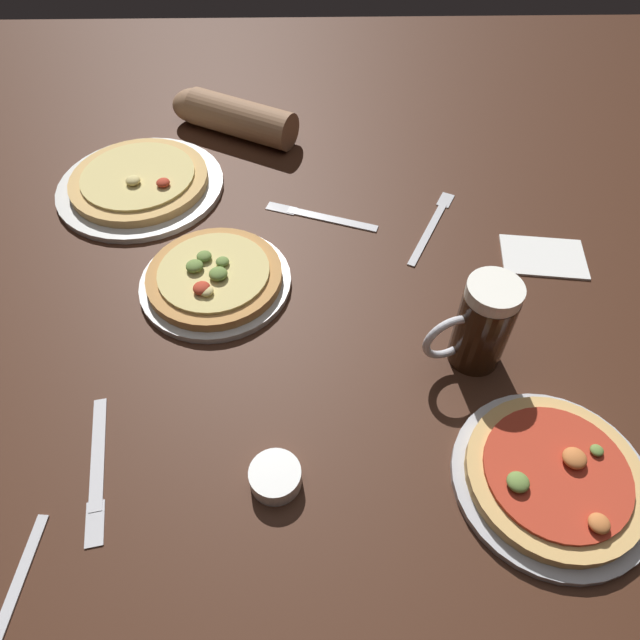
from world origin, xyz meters
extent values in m
cube|color=#3D2114|center=(0.00, 0.00, -0.01)|extent=(2.40, 2.40, 0.03)
cylinder|color=#B2B2B7|center=(0.30, -0.27, 0.01)|extent=(0.26, 0.26, 0.01)
cylinder|color=tan|center=(0.30, -0.27, 0.02)|extent=(0.23, 0.23, 0.02)
cylinder|color=#B73823|center=(0.30, -0.27, 0.03)|extent=(0.19, 0.19, 0.01)
ellipsoid|color=olive|center=(0.36, -0.25, 0.04)|extent=(0.02, 0.02, 0.01)
ellipsoid|color=#C67038|center=(0.33, -0.34, 0.04)|extent=(0.03, 0.03, 0.01)
ellipsoid|color=olive|center=(0.24, -0.29, 0.04)|extent=(0.03, 0.03, 0.01)
ellipsoid|color=#C67038|center=(0.33, -0.26, 0.04)|extent=(0.03, 0.03, 0.02)
cylinder|color=silver|center=(-0.36, 0.38, 0.01)|extent=(0.34, 0.34, 0.01)
cylinder|color=tan|center=(-0.36, 0.38, 0.02)|extent=(0.28, 0.28, 0.02)
cylinder|color=#DBC67A|center=(-0.36, 0.38, 0.03)|extent=(0.23, 0.23, 0.01)
ellipsoid|color=#B73823|center=(-0.30, 0.34, 0.04)|extent=(0.03, 0.03, 0.01)
ellipsoid|color=#DBC67A|center=(-0.36, 0.35, 0.04)|extent=(0.03, 0.03, 0.01)
ellipsoid|color=#C67038|center=(-0.36, 0.35, 0.04)|extent=(0.02, 0.02, 0.01)
cylinder|color=silver|center=(-0.18, 0.10, 0.01)|extent=(0.26, 0.26, 0.01)
cylinder|color=tan|center=(-0.18, 0.10, 0.02)|extent=(0.23, 0.23, 0.02)
cylinder|color=#DBC67A|center=(-0.18, 0.10, 0.03)|extent=(0.19, 0.19, 0.01)
ellipsoid|color=#B73823|center=(-0.19, 0.05, 0.04)|extent=(0.03, 0.03, 0.01)
ellipsoid|color=#DBC67A|center=(-0.18, 0.05, 0.04)|extent=(0.02, 0.02, 0.01)
ellipsoid|color=olive|center=(-0.17, 0.12, 0.04)|extent=(0.02, 0.02, 0.01)
ellipsoid|color=olive|center=(-0.17, 0.08, 0.04)|extent=(0.03, 0.03, 0.02)
ellipsoid|color=olive|center=(-0.21, 0.10, 0.04)|extent=(0.03, 0.03, 0.01)
ellipsoid|color=olive|center=(-0.20, 0.13, 0.04)|extent=(0.03, 0.03, 0.01)
cylinder|color=black|center=(0.24, -0.06, 0.07)|extent=(0.08, 0.08, 0.14)
cylinder|color=white|center=(0.24, -0.06, 0.15)|extent=(0.08, 0.08, 0.02)
torus|color=silver|center=(0.19, -0.08, 0.07)|extent=(0.09, 0.04, 0.09)
cylinder|color=white|center=(-0.06, -0.26, 0.01)|extent=(0.07, 0.07, 0.03)
cube|color=white|center=(0.41, 0.16, 0.00)|extent=(0.16, 0.12, 0.01)
cube|color=silver|center=(-0.37, -0.39, 0.00)|extent=(0.03, 0.18, 0.01)
cube|color=silver|center=(0.03, 0.27, 0.00)|extent=(0.18, 0.08, 0.01)
cube|color=silver|center=(-0.07, 0.31, 0.00)|extent=(0.06, 0.04, 0.00)
cube|color=silver|center=(0.21, 0.23, 0.00)|extent=(0.10, 0.18, 0.01)
cube|color=silver|center=(0.26, 0.33, 0.00)|extent=(0.04, 0.05, 0.00)
cube|color=silver|center=(-0.31, -0.22, 0.00)|extent=(0.05, 0.17, 0.01)
cube|color=silver|center=(-0.29, -0.32, 0.00)|extent=(0.03, 0.06, 0.00)
cylinder|color=#936B4C|center=(-0.17, 0.57, 0.04)|extent=(0.26, 0.19, 0.08)
ellipsoid|color=#936B4C|center=(-0.28, 0.63, 0.04)|extent=(0.10, 0.08, 0.07)
camera|label=1|loc=(-0.01, -0.58, 0.72)|focal=31.77mm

